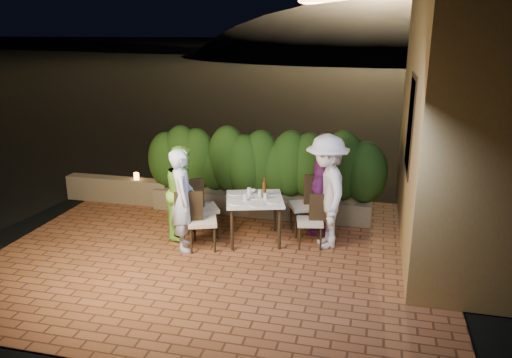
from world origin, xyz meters
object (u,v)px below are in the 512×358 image
(chair_left_front, at_px, (202,220))
(parapet_lamp, at_px, (136,176))
(bowl, at_px, (252,191))
(beer_bottle, at_px, (264,187))
(chair_right_front, at_px, (310,220))
(chair_right_back, at_px, (305,204))
(diner_white, at_px, (326,192))
(diner_purple, at_px, (322,184))
(diner_blue, at_px, (183,200))
(chair_left_back, at_px, (203,207))
(dining_table, at_px, (255,219))
(diner_green, at_px, (183,192))

(chair_left_front, relative_size, parapet_lamp, 6.95)
(bowl, height_order, parapet_lamp, bowl)
(beer_bottle, height_order, chair_right_front, beer_bottle)
(chair_right_front, bearing_deg, chair_right_back, -84.32)
(diner_white, bearing_deg, bowl, -117.65)
(chair_right_back, distance_m, diner_white, 0.71)
(bowl, xyz_separation_m, parapet_lamp, (-2.65, 0.97, -0.20))
(chair_left_front, xyz_separation_m, diner_purple, (1.78, 1.10, 0.40))
(chair_right_front, height_order, parapet_lamp, chair_right_front)
(bowl, bearing_deg, chair_right_front, -15.96)
(bowl, xyz_separation_m, diner_blue, (-0.90, -0.86, 0.06))
(diner_blue, bearing_deg, bowl, -68.15)
(chair_right_front, height_order, diner_white, diner_white)
(bowl, relative_size, chair_left_back, 0.15)
(beer_bottle, distance_m, diner_white, 1.03)
(chair_left_front, bearing_deg, diner_white, -3.89)
(chair_right_front, distance_m, diner_white, 0.54)
(chair_right_front, bearing_deg, dining_table, -12.03)
(beer_bottle, bearing_deg, diner_green, -172.31)
(chair_left_back, distance_m, diner_white, 2.11)
(chair_left_back, height_order, chair_right_front, chair_left_back)
(bowl, bearing_deg, parapet_lamp, 159.87)
(dining_table, relative_size, diner_green, 0.58)
(chair_left_back, distance_m, chair_right_front, 1.83)
(chair_right_front, height_order, diner_blue, diner_blue)
(beer_bottle, bearing_deg, chair_right_back, 32.47)
(dining_table, height_order, parapet_lamp, dining_table)
(beer_bottle, height_order, parapet_lamp, beer_bottle)
(chair_right_back, height_order, diner_green, diner_green)
(bowl, relative_size, diner_green, 0.10)
(bowl, xyz_separation_m, chair_right_front, (1.05, -0.30, -0.32))
(chair_left_back, xyz_separation_m, diner_green, (-0.31, -0.07, 0.28))
(bowl, bearing_deg, chair_left_front, -127.62)
(chair_left_back, xyz_separation_m, diner_white, (2.07, 0.08, 0.41))
(chair_left_back, distance_m, chair_right_back, 1.75)
(dining_table, xyz_separation_m, chair_left_back, (-0.90, -0.01, 0.14))
(chair_left_front, relative_size, chair_left_back, 0.94)
(parapet_lamp, bearing_deg, bowl, -20.13)
(bowl, distance_m, chair_left_front, 1.05)
(beer_bottle, bearing_deg, bowl, 144.71)
(diner_white, bearing_deg, diner_purple, 175.27)
(chair_right_back, relative_size, diner_purple, 0.60)
(diner_purple, bearing_deg, chair_right_back, -70.22)
(chair_left_back, bearing_deg, bowl, -10.72)
(dining_table, relative_size, diner_blue, 0.56)
(chair_right_front, distance_m, chair_right_back, 0.55)
(dining_table, xyz_separation_m, parapet_lamp, (-2.77, 1.26, 0.20))
(chair_right_back, distance_m, diner_purple, 0.46)
(diner_blue, distance_m, diner_purple, 2.38)
(chair_left_front, bearing_deg, parapet_lamp, 118.29)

